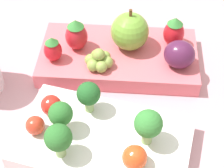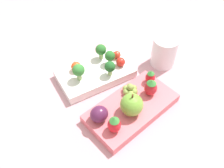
# 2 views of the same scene
# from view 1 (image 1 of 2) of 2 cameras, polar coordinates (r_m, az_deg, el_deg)

# --- Properties ---
(ground_plane) EXTENTS (4.00, 4.00, 0.00)m
(ground_plane) POSITION_cam_1_polar(r_m,az_deg,el_deg) (0.50, 0.66, -2.83)
(ground_plane) COLOR #C6939E
(bento_box_savoury) EXTENTS (0.21, 0.13, 0.02)m
(bento_box_savoury) POSITION_cam_1_polar(r_m,az_deg,el_deg) (0.45, -1.24, -9.02)
(bento_box_savoury) COLOR white
(bento_box_savoury) RESTS_ON ground_plane
(bento_box_fruit) EXTENTS (0.24, 0.15, 0.02)m
(bento_box_fruit) POSITION_cam_1_polar(r_m,az_deg,el_deg) (0.55, 1.00, 4.10)
(bento_box_fruit) COLOR #DB6670
(bento_box_fruit) RESTS_ON ground_plane
(broccoli_floret_0) EXTENTS (0.03, 0.03, 0.04)m
(broccoli_floret_0) POSITION_cam_1_polar(r_m,az_deg,el_deg) (0.43, -7.83, -4.65)
(broccoli_floret_0) COLOR #93B770
(broccoli_floret_0) RESTS_ON bento_box_savoury
(broccoli_floret_1) EXTENTS (0.03, 0.03, 0.04)m
(broccoli_floret_1) POSITION_cam_1_polar(r_m,az_deg,el_deg) (0.44, -3.59, -1.62)
(broccoli_floret_1) COLOR #93B770
(broccoli_floret_1) RESTS_ON bento_box_savoury
(broccoli_floret_2) EXTENTS (0.03, 0.03, 0.05)m
(broccoli_floret_2) POSITION_cam_1_polar(r_m,az_deg,el_deg) (0.41, -8.17, -8.23)
(broccoli_floret_2) COLOR #93B770
(broccoli_floret_2) RESTS_ON bento_box_savoury
(broccoli_floret_3) EXTENTS (0.03, 0.03, 0.05)m
(broccoli_floret_3) POSITION_cam_1_polar(r_m,az_deg,el_deg) (0.41, 5.56, -6.19)
(broccoli_floret_3) COLOR #93B770
(broccoli_floret_3) RESTS_ON bento_box_savoury
(cherry_tomato_0) EXTENTS (0.02, 0.02, 0.02)m
(cherry_tomato_0) POSITION_cam_1_polar(r_m,az_deg,el_deg) (0.44, -11.64, -6.19)
(cherry_tomato_0) COLOR red
(cherry_tomato_0) RESTS_ON bento_box_savoury
(cherry_tomato_1) EXTENTS (0.03, 0.03, 0.03)m
(cherry_tomato_1) POSITION_cam_1_polar(r_m,az_deg,el_deg) (0.46, -9.25, -3.21)
(cherry_tomato_1) COLOR red
(cherry_tomato_1) RESTS_ON bento_box_savoury
(cherry_tomato_2) EXTENTS (0.03, 0.03, 0.03)m
(cherry_tomato_2) POSITION_cam_1_polar(r_m,az_deg,el_deg) (0.41, 3.47, -11.11)
(cherry_tomato_2) COLOR #DB4C1E
(cherry_tomato_2) RESTS_ON bento_box_savoury
(apple) EXTENTS (0.05, 0.05, 0.06)m
(apple) POSITION_cam_1_polar(r_m,az_deg,el_deg) (0.53, 2.93, 7.99)
(apple) COLOR #70A838
(apple) RESTS_ON bento_box_fruit
(strawberry_0) EXTENTS (0.03, 0.03, 0.04)m
(strawberry_0) POSITION_cam_1_polar(r_m,az_deg,el_deg) (0.52, -9.02, 5.26)
(strawberry_0) COLOR red
(strawberry_0) RESTS_ON bento_box_fruit
(strawberry_1) EXTENTS (0.03, 0.03, 0.05)m
(strawberry_1) POSITION_cam_1_polar(r_m,az_deg,el_deg) (0.53, -5.46, 7.48)
(strawberry_1) COLOR red
(strawberry_1) RESTS_ON bento_box_fruit
(strawberry_2) EXTENTS (0.03, 0.03, 0.05)m
(strawberry_2) POSITION_cam_1_polar(r_m,az_deg,el_deg) (0.55, 9.42, 7.87)
(strawberry_2) COLOR red
(strawberry_2) RESTS_ON bento_box_fruit
(plum) EXTENTS (0.04, 0.04, 0.04)m
(plum) POSITION_cam_1_polar(r_m,az_deg,el_deg) (0.51, 10.24, 4.47)
(plum) COLOR #511E42
(plum) RESTS_ON bento_box_fruit
(grape_cluster) EXTENTS (0.04, 0.04, 0.03)m
(grape_cluster) POSITION_cam_1_polar(r_m,az_deg,el_deg) (0.51, -2.02, 3.65)
(grape_cluster) COLOR #8EA84C
(grape_cluster) RESTS_ON bento_box_fruit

